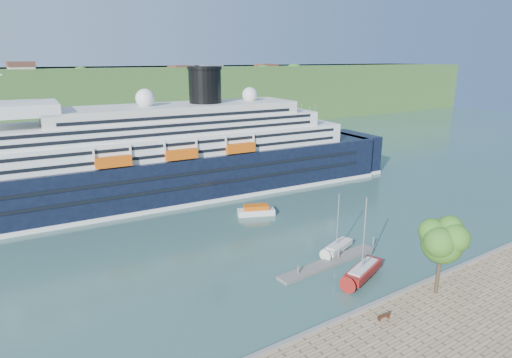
% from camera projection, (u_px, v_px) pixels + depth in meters
% --- Properties ---
extents(ground, '(400.00, 400.00, 0.00)m').
position_uv_depth(ground, '(375.00, 311.00, 48.12)').
color(ground, '#30554E').
rests_on(ground, ground).
extents(far_hillside, '(400.00, 50.00, 24.00)m').
position_uv_depth(far_hillside, '(83.00, 100.00, 161.79)').
color(far_hillside, '#3C5E25').
rests_on(far_hillside, ground).
extents(quay_coping, '(220.00, 0.50, 0.30)m').
position_uv_depth(quay_coping, '(377.00, 303.00, 47.65)').
color(quay_coping, slate).
rests_on(quay_coping, promenade).
extents(cruise_ship, '(116.61, 25.90, 25.97)m').
position_uv_depth(cruise_ship, '(148.00, 136.00, 82.62)').
color(cruise_ship, black).
rests_on(cruise_ship, ground).
extents(park_bench, '(1.48, 0.79, 0.91)m').
position_uv_depth(park_bench, '(384.00, 316.00, 44.72)').
color(park_bench, '#412312').
rests_on(park_bench, promenade).
extents(promenade_tree, '(6.15, 6.15, 10.18)m').
position_uv_depth(promenade_tree, '(441.00, 253.00, 48.55)').
color(promenade_tree, '#32651A').
rests_on(promenade_tree, promenade).
extents(floating_pontoon, '(17.19, 3.13, 0.38)m').
position_uv_depth(floating_pontoon, '(329.00, 263.00, 59.05)').
color(floating_pontoon, slate).
rests_on(floating_pontoon, ground).
extents(sailboat_red, '(8.51, 4.92, 10.62)m').
position_uv_depth(sailboat_red, '(365.00, 240.00, 53.79)').
color(sailboat_red, maroon).
rests_on(sailboat_red, ground).
extents(sailboat_white_far, '(6.94, 3.92, 8.66)m').
position_uv_depth(sailboat_white_far, '(339.00, 225.00, 61.46)').
color(sailboat_white_far, silver).
rests_on(sailboat_white_far, ground).
extents(tender_launch, '(7.06, 4.72, 1.85)m').
position_uv_depth(tender_launch, '(256.00, 210.00, 77.40)').
color(tender_launch, '#D0520C').
rests_on(tender_launch, ground).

